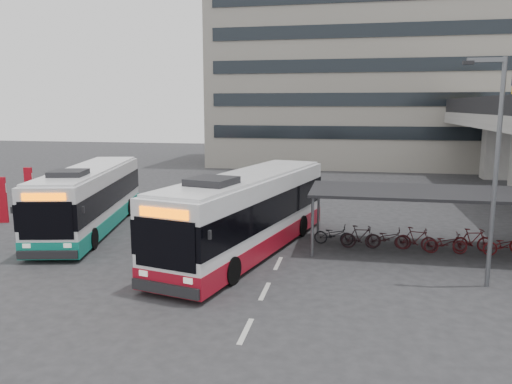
% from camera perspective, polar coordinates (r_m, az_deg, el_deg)
% --- Properties ---
extents(ground, '(120.00, 120.00, 0.00)m').
position_cam_1_polar(ground, '(19.98, -4.63, -7.72)').
color(ground, '#28282B').
rests_on(ground, ground).
extents(bike_shelter, '(10.00, 4.00, 2.54)m').
position_cam_1_polar(bike_shelter, '(22.10, 19.29, -3.05)').
color(bike_shelter, '#595B60').
rests_on(bike_shelter, ground).
extents(office_block, '(30.00, 15.00, 25.00)m').
position_cam_1_polar(office_block, '(54.73, 12.23, 16.39)').
color(office_block, gray).
rests_on(office_block, ground).
extents(road_markings, '(0.15, 7.60, 0.01)m').
position_cam_1_polar(road_markings, '(16.68, 1.01, -11.26)').
color(road_markings, beige).
rests_on(road_markings, ground).
extents(bus_main, '(5.29, 12.11, 3.50)m').
position_cam_1_polar(bus_main, '(20.59, -0.96, -2.47)').
color(bus_main, white).
rests_on(bus_main, ground).
extents(bus_teal, '(4.72, 11.36, 3.28)m').
position_cam_1_polar(bus_teal, '(25.70, -18.44, -0.75)').
color(bus_teal, white).
rests_on(bus_teal, ground).
extents(pedestrian, '(0.39, 0.58, 1.57)m').
position_cam_1_polar(pedestrian, '(24.93, -6.07, -2.34)').
color(pedestrian, black).
rests_on(pedestrian, ground).
extents(lamp_post, '(1.32, 0.17, 7.53)m').
position_cam_1_polar(lamp_post, '(17.90, 25.53, 3.36)').
color(lamp_post, '#595B60').
rests_on(lamp_post, ground).
extents(sign_totem_mid, '(0.52, 0.26, 2.40)m').
position_cam_1_polar(sign_totem_mid, '(29.02, -27.04, -0.73)').
color(sign_totem_mid, '#B30B19').
rests_on(sign_totem_mid, ground).
extents(sign_totem_north, '(0.52, 0.19, 2.39)m').
position_cam_1_polar(sign_totem_north, '(32.94, -24.52, 0.58)').
color(sign_totem_north, '#B30B19').
rests_on(sign_totem_north, ground).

